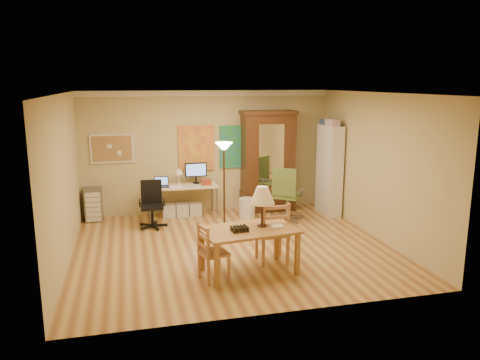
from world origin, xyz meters
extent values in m
plane|color=#915E33|center=(0.00, 0.00, 0.00)|extent=(5.50, 5.50, 0.00)
cube|color=white|center=(0.00, 2.46, 2.64)|extent=(5.50, 0.08, 0.12)
cube|color=#A87F4F|center=(-2.05, 2.47, 1.50)|extent=(0.90, 0.04, 0.62)
cube|color=yellow|center=(-0.25, 2.47, 1.45)|extent=(0.80, 0.04, 1.00)
cube|color=teal|center=(0.65, 2.47, 1.45)|extent=(0.75, 0.04, 0.95)
cube|color=#9B5D32|center=(0.00, -1.17, 0.69)|extent=(1.52, 1.04, 0.04)
cube|color=#9B5D32|center=(-0.59, -1.61, 0.33)|extent=(0.07, 0.07, 0.67)
cube|color=#9B5D32|center=(0.68, -1.43, 0.33)|extent=(0.07, 0.07, 0.67)
cube|color=#9B5D32|center=(-0.69, -0.90, 0.33)|extent=(0.07, 0.07, 0.67)
cube|color=#9B5D32|center=(0.58, -0.72, 0.33)|extent=(0.07, 0.07, 0.67)
cylinder|color=black|center=(0.22, -1.09, 0.72)|extent=(0.15, 0.15, 0.02)
cylinder|color=black|center=(0.22, -1.09, 0.90)|extent=(0.04, 0.04, 0.38)
cone|color=#F9E9C3|center=(0.22, -1.09, 1.20)|extent=(0.38, 0.38, 0.26)
cube|color=white|center=(0.43, -1.20, 0.72)|extent=(0.21, 0.17, 0.03)
cube|color=black|center=(-0.17, -1.26, 0.75)|extent=(0.29, 0.24, 0.08)
cube|color=#A76D4C|center=(0.47, -0.82, 0.48)|extent=(0.48, 0.45, 0.04)
cube|color=#A76D4C|center=(0.68, -0.62, 0.23)|extent=(0.04, 0.04, 0.46)
cube|color=#A76D4C|center=(0.27, -0.63, 0.23)|extent=(0.04, 0.04, 0.46)
cube|color=#A76D4C|center=(0.68, -1.01, 0.23)|extent=(0.04, 0.04, 0.46)
cube|color=#A76D4C|center=(0.27, -1.01, 0.23)|extent=(0.04, 0.04, 0.46)
cube|color=#A76D4C|center=(0.68, -1.01, 0.75)|extent=(0.04, 0.04, 0.54)
cube|color=#A76D4C|center=(0.27, -1.01, 0.75)|extent=(0.04, 0.04, 0.54)
cube|color=#A76D4C|center=(0.48, -1.01, 0.81)|extent=(0.41, 0.03, 0.05)
cube|color=#A76D4C|center=(-0.57, -1.28, 0.41)|extent=(0.47, 0.48, 0.04)
cube|color=#A76D4C|center=(-0.37, -1.41, 0.20)|extent=(0.04, 0.04, 0.39)
cube|color=#A76D4C|center=(-0.45, -1.07, 0.20)|extent=(0.04, 0.04, 0.39)
cube|color=#A76D4C|center=(-0.69, -1.48, 0.20)|extent=(0.04, 0.04, 0.39)
cube|color=#A76D4C|center=(-0.77, -1.15, 0.20)|extent=(0.04, 0.04, 0.39)
cube|color=#A76D4C|center=(-0.69, -1.48, 0.64)|extent=(0.04, 0.04, 0.46)
cube|color=#A76D4C|center=(-0.77, -1.15, 0.64)|extent=(0.04, 0.04, 0.46)
cube|color=#A76D4C|center=(-0.73, -1.32, 0.68)|extent=(0.11, 0.34, 0.05)
cylinder|color=#43251B|center=(0.00, 0.67, 0.01)|extent=(0.27, 0.27, 0.03)
cylinder|color=#43251B|center=(0.00, 0.67, 0.86)|extent=(0.03, 0.03, 1.69)
cone|color=#FFE0A5|center=(0.00, 0.67, 1.73)|extent=(0.33, 0.33, 0.13)
cube|color=beige|center=(-0.64, 2.12, 0.68)|extent=(1.53, 0.67, 0.03)
cylinder|color=slate|center=(-1.35, 1.83, 0.33)|extent=(0.03, 0.03, 0.67)
cylinder|color=slate|center=(0.08, 1.83, 0.33)|extent=(0.03, 0.03, 0.67)
cylinder|color=slate|center=(-1.35, 2.41, 0.33)|extent=(0.03, 0.03, 0.67)
cylinder|color=slate|center=(0.08, 2.41, 0.33)|extent=(0.03, 0.03, 0.67)
cube|color=black|center=(-1.07, 2.07, 0.70)|extent=(0.31, 0.21, 0.02)
cube|color=black|center=(-1.07, 2.22, 0.81)|extent=(0.31, 0.05, 0.20)
cube|color=black|center=(-0.30, 2.26, 1.00)|extent=(0.48, 0.04, 0.31)
cone|color=#F9E9C3|center=(-0.68, 2.22, 0.98)|extent=(0.19, 0.19, 0.11)
cube|color=white|center=(-0.78, 1.98, 0.70)|extent=(0.24, 0.31, 0.01)
cube|color=maroon|center=(-0.11, 2.07, 0.75)|extent=(0.21, 0.15, 0.11)
cube|color=white|center=(-0.92, 2.17, 0.14)|extent=(0.27, 0.23, 0.29)
cube|color=white|center=(-0.64, 2.17, 0.14)|extent=(0.27, 0.23, 0.29)
cube|color=silver|center=(-0.35, 2.17, 0.14)|extent=(0.27, 0.23, 0.29)
cylinder|color=black|center=(-1.31, 1.48, 0.23)|extent=(0.05, 0.05, 0.36)
cube|color=black|center=(-1.31, 1.48, 0.44)|extent=(0.45, 0.43, 0.06)
cube|color=black|center=(-1.31, 1.68, 0.71)|extent=(0.42, 0.06, 0.47)
cube|color=black|center=(-1.55, 1.49, 0.56)|extent=(0.04, 0.27, 0.03)
cube|color=black|center=(-1.07, 1.48, 0.56)|extent=(0.04, 0.27, 0.03)
cylinder|color=slate|center=(1.50, 1.37, 0.28)|extent=(0.07, 0.07, 0.44)
cube|color=#4D6E31|center=(1.50, 1.37, 0.53)|extent=(0.73, 0.73, 0.08)
cube|color=#4D6E31|center=(1.36, 1.17, 0.87)|extent=(0.44, 0.35, 0.58)
cube|color=slate|center=(1.73, 1.19, 0.69)|extent=(0.23, 0.30, 0.03)
cube|color=slate|center=(1.27, 1.54, 0.69)|extent=(0.23, 0.30, 0.03)
cube|color=slate|center=(-2.48, 2.30, 0.35)|extent=(0.35, 0.40, 0.70)
cube|color=silver|center=(-2.48, 2.09, 0.35)|extent=(0.30, 0.02, 0.60)
cube|color=#311B0D|center=(1.33, 2.24, 1.10)|extent=(1.15, 0.52, 2.19)
cube|color=#311B0D|center=(1.33, 2.24, 0.23)|extent=(1.19, 0.56, 0.44)
cube|color=white|center=(1.33, 1.97, 1.30)|extent=(0.57, 0.01, 1.36)
cube|color=#311B0D|center=(1.33, 2.24, 2.22)|extent=(1.23, 0.58, 0.08)
cube|color=white|center=(2.55, 1.61, 0.98)|extent=(0.30, 0.79, 1.97)
cube|color=#993333|center=(2.51, 1.46, 0.47)|extent=(0.18, 0.39, 0.24)
cube|color=#334C99|center=(2.51, 1.81, 1.63)|extent=(0.18, 0.28, 0.20)
cylinder|color=silver|center=(0.70, 1.67, 0.22)|extent=(0.35, 0.35, 0.44)
camera|label=1|loc=(-1.74, -7.71, 2.89)|focal=35.00mm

